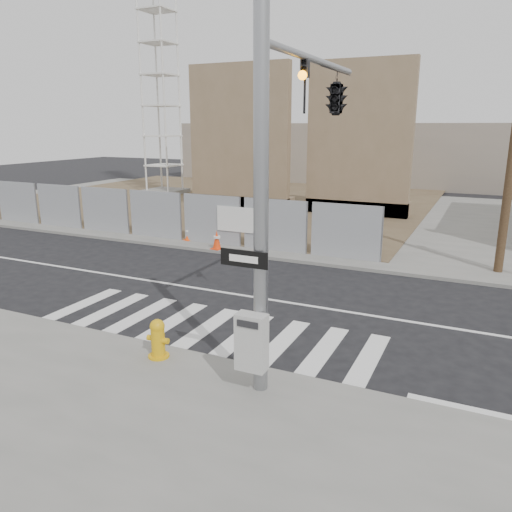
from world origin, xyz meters
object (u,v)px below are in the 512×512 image
at_px(traffic_cone_a, 6,211).
at_px(traffic_cone_d, 217,240).
at_px(signal_pole, 315,129).
at_px(crane_tower, 159,60).
at_px(traffic_cone_c, 188,233).
at_px(fire_hydrant, 158,339).
at_px(traffic_cone_b, 106,222).

distance_m(traffic_cone_a, traffic_cone_d, 13.40).
bearing_deg(traffic_cone_a, signal_pole, -21.08).
xyz_separation_m(signal_pole, traffic_cone_a, (-19.38, 7.47, -4.28)).
height_order(crane_tower, traffic_cone_c, crane_tower).
height_order(signal_pole, fire_hydrant, signal_pole).
bearing_deg(traffic_cone_a, crane_tower, 80.76).
bearing_deg(signal_pole, traffic_cone_d, 133.91).
height_order(traffic_cone_a, traffic_cone_b, traffic_cone_a).
relative_size(traffic_cone_a, traffic_cone_b, 1.04).
bearing_deg(signal_pole, crane_tower, 132.57).
distance_m(traffic_cone_a, traffic_cone_b, 6.91).
bearing_deg(traffic_cone_b, traffic_cone_c, -1.56).
xyz_separation_m(traffic_cone_b, traffic_cone_d, (6.44, -0.98, -0.00)).
bearing_deg(traffic_cone_a, traffic_cone_d, -5.16).
distance_m(signal_pole, traffic_cone_a, 21.20).
bearing_deg(traffic_cone_c, fire_hydrant, -60.56).
bearing_deg(crane_tower, fire_hydrant, -55.12).
distance_m(signal_pole, fire_hydrant, 5.51).
height_order(crane_tower, traffic_cone_b, crane_tower).
height_order(crane_tower, traffic_cone_a, crane_tower).
relative_size(traffic_cone_b, traffic_cone_d, 1.01).
relative_size(crane_tower, traffic_cone_b, 24.17).
bearing_deg(traffic_cone_c, traffic_cone_b, 178.44).
bearing_deg(traffic_cone_b, traffic_cone_d, -8.68).
bearing_deg(fire_hydrant, traffic_cone_b, 131.45).
relative_size(signal_pole, crane_tower, 0.39).
xyz_separation_m(traffic_cone_b, traffic_cone_c, (4.57, -0.12, -0.06)).
bearing_deg(traffic_cone_b, fire_hydrant, -44.29).
distance_m(fire_hydrant, traffic_cone_b, 13.97).
relative_size(fire_hydrant, traffic_cone_b, 1.12).
bearing_deg(traffic_cone_d, traffic_cone_c, 155.40).
xyz_separation_m(signal_pole, traffic_cone_b, (-12.47, 7.25, -4.29)).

